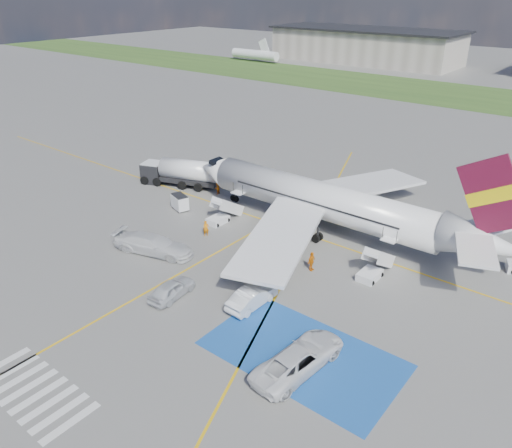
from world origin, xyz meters
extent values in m
plane|color=#60605E|center=(0.00, 0.00, 0.00)|extent=(400.00, 400.00, 0.00)
cube|color=#2D4C1E|center=(0.00, 95.00, 0.01)|extent=(400.00, 30.00, 0.01)
cube|color=gold|center=(0.00, 12.00, 0.01)|extent=(120.00, 0.20, 0.01)
cube|color=gold|center=(-5.00, -10.00, 0.01)|extent=(0.20, 60.00, 0.01)
cube|color=gold|center=(0.00, 12.00, 0.01)|extent=(20.71, 56.45, 0.01)
cube|color=#1A4E9D|center=(10.00, -4.00, 0.01)|extent=(14.00, 8.00, 0.01)
cube|color=silver|center=(-6.00, -18.00, 0.01)|extent=(0.60, 4.00, 0.01)
cube|color=silver|center=(-4.80, -18.00, 0.01)|extent=(0.60, 4.00, 0.01)
cube|color=silver|center=(-3.60, -18.00, 0.01)|extent=(0.60, 4.00, 0.01)
cube|color=silver|center=(-2.40, -18.00, 0.01)|extent=(0.60, 4.00, 0.01)
cube|color=silver|center=(-1.20, -18.00, 0.01)|extent=(0.60, 4.00, 0.01)
cube|color=silver|center=(0.00, -18.00, 0.01)|extent=(0.60, 4.00, 0.01)
cube|color=silver|center=(1.20, -18.00, 0.01)|extent=(0.60, 4.00, 0.01)
cube|color=silver|center=(2.40, -18.00, 0.01)|extent=(0.60, 4.00, 0.01)
cube|color=gray|center=(-55.00, 130.00, 5.00)|extent=(60.00, 22.00, 10.00)
cylinder|color=silver|center=(0.00, 14.00, 3.40)|extent=(26.00, 3.90, 3.90)
cone|color=silver|center=(-15.00, 14.00, 3.40)|extent=(4.00, 3.90, 3.90)
cube|color=black|center=(-14.40, 14.00, 4.45)|extent=(1.67, 1.90, 0.82)
cone|color=silver|center=(16.20, 14.00, 3.80)|extent=(6.50, 3.90, 3.90)
cube|color=silver|center=(1.00, 5.50, 2.80)|extent=(9.86, 15.95, 1.40)
cube|color=silver|center=(1.00, 22.50, 2.80)|extent=(9.86, 15.95, 1.40)
cylinder|color=#38383A|center=(0.00, 8.40, 1.40)|extent=(3.40, 2.10, 2.10)
cylinder|color=#38383A|center=(0.00, 19.60, 1.40)|extent=(3.40, 2.10, 2.10)
cube|color=maroon|center=(16.50, 14.00, 8.20)|extent=(6.62, 0.30, 7.45)
cube|color=yellow|center=(16.50, 14.00, 8.20)|extent=(4.36, 0.40, 3.08)
cube|color=silver|center=(16.80, 10.80, 4.50)|extent=(4.73, 5.95, 0.49)
cube|color=silver|center=(16.80, 17.20, 4.50)|extent=(4.73, 5.95, 0.49)
cube|color=black|center=(0.00, 12.04, 3.75)|extent=(19.50, 0.04, 0.18)
cube|color=black|center=(0.00, 15.96, 3.75)|extent=(19.50, 0.04, 0.18)
cube|color=silver|center=(-9.50, 9.85, 1.45)|extent=(1.40, 3.73, 2.32)
cube|color=silver|center=(-9.50, 11.75, 2.50)|extent=(1.40, 1.00, 0.12)
cylinder|color=black|center=(-10.20, 11.75, 3.05)|extent=(0.06, 0.06, 1.10)
cylinder|color=black|center=(-8.80, 11.75, 3.05)|extent=(0.06, 0.06, 1.10)
cube|color=silver|center=(-9.50, 8.25, 0.35)|extent=(1.60, 2.40, 0.70)
cube|color=silver|center=(9.00, 9.85, 1.45)|extent=(1.40, 3.73, 2.32)
cube|color=silver|center=(9.00, 11.75, 2.50)|extent=(1.40, 1.00, 0.12)
cylinder|color=black|center=(8.30, 11.75, 3.05)|extent=(0.06, 0.06, 1.10)
cylinder|color=black|center=(9.70, 11.75, 3.05)|extent=(0.06, 0.06, 1.10)
cube|color=silver|center=(9.00, 8.25, 0.35)|extent=(1.60, 2.40, 0.70)
cube|color=black|center=(-24.73, 12.31, 1.31)|extent=(3.35, 3.35, 2.61)
cylinder|color=silver|center=(-19.71, 14.14, 2.27)|extent=(8.16, 5.10, 2.61)
cube|color=black|center=(-19.71, 14.14, 0.97)|extent=(8.16, 5.10, 0.57)
cube|color=silver|center=(-15.43, 8.18, 0.94)|extent=(2.53, 1.96, 1.55)
cube|color=black|center=(-15.43, 8.18, 1.78)|extent=(2.39, 1.82, 0.13)
imported|color=silver|center=(-2.75, -4.85, 0.79)|extent=(2.29, 4.77, 1.57)
imported|color=silver|center=(3.35, -1.60, 0.82)|extent=(1.82, 4.99, 1.63)
imported|color=silver|center=(10.57, -5.35, 1.13)|extent=(3.34, 6.26, 2.26)
imported|color=silver|center=(-9.88, -0.69, 1.23)|extent=(6.76, 4.22, 2.47)
imported|color=orange|center=(-8.36, 5.21, 0.85)|extent=(0.69, 0.74, 1.69)
imported|color=orange|center=(-15.25, 14.44, 0.76)|extent=(0.68, 0.82, 1.53)
imported|color=orange|center=(4.11, 6.21, 0.94)|extent=(0.48, 1.11, 1.88)
camera|label=1|loc=(24.91, -28.13, 24.18)|focal=35.00mm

